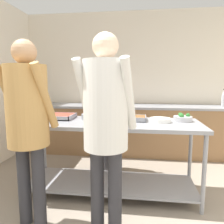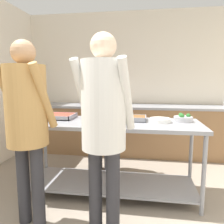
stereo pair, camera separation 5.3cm
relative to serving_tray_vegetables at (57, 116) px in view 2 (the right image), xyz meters
The scene contains 11 objects.
wall_rear 1.99m from the serving_tray_vegetables, 64.03° to the left, with size 4.24×0.06×2.65m.
back_counter 1.68m from the serving_tray_vegetables, 58.30° to the left, with size 4.08×0.65×0.90m.
serving_counter 0.79m from the serving_tray_vegetables, 10.45° to the right, with size 2.05×0.72×0.87m.
serving_tray_vegetables is the anchor object (origin of this frame).
sauce_pan 0.45m from the serving_tray_vegetables, ahead, with size 0.38×0.24×0.06m.
serving_tray_roast 0.90m from the serving_tray_vegetables, ahead, with size 0.45×0.28×0.05m.
plate_stack 1.28m from the serving_tray_vegetables, ahead, with size 0.25×0.25×0.05m.
broccoli_bowl 1.55m from the serving_tray_vegetables, ahead, with size 0.21×0.21×0.10m.
guest_serving_left 0.84m from the serving_tray_vegetables, 85.06° to the right, with size 0.50×0.40×1.69m.
guest_serving_right 1.17m from the serving_tray_vegetables, 48.13° to the right, with size 0.51×0.41×1.72m.
cook_behind_counter 0.74m from the serving_tray_vegetables, 47.31° to the left, with size 0.48×0.40×1.63m.
Camera 2 is at (0.25, -0.93, 1.34)m, focal length 35.00 mm.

